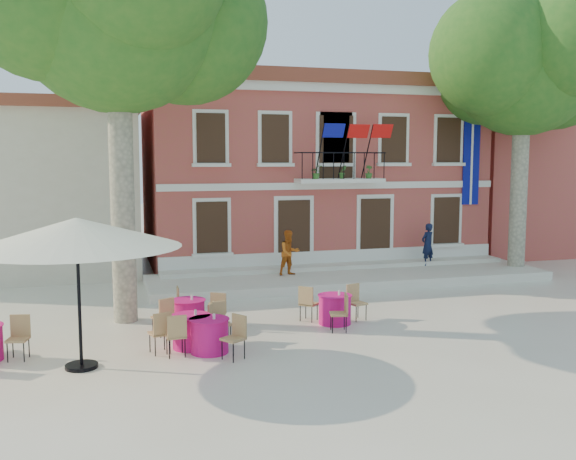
{
  "coord_description": "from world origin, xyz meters",
  "views": [
    {
      "loc": [
        -6.18,
        -16.24,
        4.32
      ],
      "look_at": [
        -0.53,
        3.5,
        2.0
      ],
      "focal_mm": 40.0,
      "sensor_mm": 36.0,
      "label": 1
    }
  ],
  "objects_px": {
    "pedestrian_orange": "(289,253)",
    "cafe_table_1": "(209,334)",
    "pedestrian_navy": "(428,244)",
    "cafe_table_4": "(335,308)",
    "plane_tree_east": "(524,64)",
    "patio_umbrella": "(77,233)",
    "cafe_table_0": "(188,313)",
    "plane_tree_west": "(117,4)",
    "cafe_table_3": "(191,330)"
  },
  "relations": [
    {
      "from": "pedestrian_navy",
      "to": "cafe_table_0",
      "type": "height_order",
      "value": "pedestrian_navy"
    },
    {
      "from": "cafe_table_0",
      "to": "cafe_table_4",
      "type": "height_order",
      "value": "same"
    },
    {
      "from": "plane_tree_west",
      "to": "patio_umbrella",
      "type": "xyz_separation_m",
      "value": [
        -1.01,
        -3.71,
        -5.38
      ]
    },
    {
      "from": "pedestrian_navy",
      "to": "cafe_table_0",
      "type": "xyz_separation_m",
      "value": [
        -9.66,
        -5.54,
        -0.66
      ]
    },
    {
      "from": "patio_umbrella",
      "to": "cafe_table_0",
      "type": "distance_m",
      "value": 4.19
    },
    {
      "from": "plane_tree_west",
      "to": "cafe_table_0",
      "type": "relative_size",
      "value": 5.92
    },
    {
      "from": "cafe_table_3",
      "to": "cafe_table_0",
      "type": "bearing_deg",
      "value": 85.43
    },
    {
      "from": "plane_tree_east",
      "to": "patio_umbrella",
      "type": "distance_m",
      "value": 17.5
    },
    {
      "from": "patio_umbrella",
      "to": "cafe_table_0",
      "type": "relative_size",
      "value": 2.24
    },
    {
      "from": "cafe_table_0",
      "to": "cafe_table_4",
      "type": "relative_size",
      "value": 1.03
    },
    {
      "from": "plane_tree_west",
      "to": "cafe_table_1",
      "type": "xyz_separation_m",
      "value": [
        1.71,
        -3.39,
        -7.76
      ]
    },
    {
      "from": "pedestrian_navy",
      "to": "cafe_table_1",
      "type": "xyz_separation_m",
      "value": [
        -9.44,
        -7.6,
        -0.66
      ]
    },
    {
      "from": "cafe_table_1",
      "to": "patio_umbrella",
      "type": "bearing_deg",
      "value": -173.29
    },
    {
      "from": "pedestrian_navy",
      "to": "cafe_table_4",
      "type": "relative_size",
      "value": 0.87
    },
    {
      "from": "cafe_table_0",
      "to": "cafe_table_1",
      "type": "relative_size",
      "value": 1.0
    },
    {
      "from": "cafe_table_3",
      "to": "cafe_table_1",
      "type": "bearing_deg",
      "value": -53.71
    },
    {
      "from": "plane_tree_east",
      "to": "pedestrian_orange",
      "type": "xyz_separation_m",
      "value": [
        -8.71,
        0.47,
        -6.61
      ]
    },
    {
      "from": "cafe_table_0",
      "to": "cafe_table_1",
      "type": "distance_m",
      "value": 2.07
    },
    {
      "from": "pedestrian_orange",
      "to": "cafe_table_1",
      "type": "bearing_deg",
      "value": -131.62
    },
    {
      "from": "cafe_table_4",
      "to": "pedestrian_orange",
      "type": "bearing_deg",
      "value": 86.33
    },
    {
      "from": "pedestrian_navy",
      "to": "cafe_table_4",
      "type": "height_order",
      "value": "pedestrian_navy"
    },
    {
      "from": "pedestrian_navy",
      "to": "plane_tree_east",
      "type": "bearing_deg",
      "value": 140.5
    },
    {
      "from": "plane_tree_west",
      "to": "pedestrian_navy",
      "type": "xyz_separation_m",
      "value": [
        11.14,
        4.21,
        -7.1
      ]
    },
    {
      "from": "pedestrian_navy",
      "to": "cafe_table_0",
      "type": "bearing_deg",
      "value": 7.63
    },
    {
      "from": "pedestrian_orange",
      "to": "cafe_table_3",
      "type": "height_order",
      "value": "pedestrian_orange"
    },
    {
      "from": "plane_tree_east",
      "to": "cafe_table_0",
      "type": "bearing_deg",
      "value": -160.46
    },
    {
      "from": "pedestrian_orange",
      "to": "cafe_table_1",
      "type": "distance_m",
      "value": 8.11
    },
    {
      "from": "plane_tree_east",
      "to": "cafe_table_4",
      "type": "distance_m",
      "value": 12.65
    },
    {
      "from": "pedestrian_navy",
      "to": "cafe_table_1",
      "type": "distance_m",
      "value": 12.13
    },
    {
      "from": "plane_tree_east",
      "to": "cafe_table_4",
      "type": "xyz_separation_m",
      "value": [
        -9.06,
        -5.03,
        -7.26
      ]
    },
    {
      "from": "plane_tree_west",
      "to": "cafe_table_3",
      "type": "xyz_separation_m",
      "value": [
        1.36,
        -2.92,
        -7.77
      ]
    },
    {
      "from": "pedestrian_orange",
      "to": "cafe_table_1",
      "type": "xyz_separation_m",
      "value": [
        -3.89,
        -7.08,
        -0.65
      ]
    },
    {
      "from": "plane_tree_east",
      "to": "cafe_table_4",
      "type": "relative_size",
      "value": 5.7
    },
    {
      "from": "patio_umbrella",
      "to": "cafe_table_1",
      "type": "xyz_separation_m",
      "value": [
        2.71,
        0.32,
        -2.38
      ]
    },
    {
      "from": "cafe_table_0",
      "to": "cafe_table_4",
      "type": "xyz_separation_m",
      "value": [
        3.76,
        -0.48,
        0.0
      ]
    },
    {
      "from": "patio_umbrella",
      "to": "cafe_table_0",
      "type": "bearing_deg",
      "value": 43.65
    },
    {
      "from": "patio_umbrella",
      "to": "cafe_table_0",
      "type": "height_order",
      "value": "patio_umbrella"
    },
    {
      "from": "cafe_table_1",
      "to": "plane_tree_east",
      "type": "bearing_deg",
      "value": 27.68
    },
    {
      "from": "pedestrian_orange",
      "to": "cafe_table_3",
      "type": "relative_size",
      "value": 0.79
    },
    {
      "from": "cafe_table_0",
      "to": "plane_tree_west",
      "type": "bearing_deg",
      "value": 138.21
    },
    {
      "from": "plane_tree_east",
      "to": "patio_umbrella",
      "type": "xyz_separation_m",
      "value": [
        -15.32,
        -6.93,
        -4.88
      ]
    },
    {
      "from": "plane_tree_east",
      "to": "cafe_table_1",
      "type": "distance_m",
      "value": 15.97
    },
    {
      "from": "pedestrian_navy",
      "to": "cafe_table_1",
      "type": "height_order",
      "value": "pedestrian_navy"
    },
    {
      "from": "patio_umbrella",
      "to": "cafe_table_3",
      "type": "bearing_deg",
      "value": 18.45
    },
    {
      "from": "pedestrian_orange",
      "to": "cafe_table_1",
      "type": "relative_size",
      "value": 0.83
    },
    {
      "from": "cafe_table_4",
      "to": "patio_umbrella",
      "type": "bearing_deg",
      "value": -163.15
    },
    {
      "from": "pedestrian_navy",
      "to": "pedestrian_orange",
      "type": "bearing_deg",
      "value": -16.89
    },
    {
      "from": "patio_umbrella",
      "to": "pedestrian_orange",
      "type": "xyz_separation_m",
      "value": [
        6.61,
        7.4,
        -1.73
      ]
    },
    {
      "from": "plane_tree_west",
      "to": "patio_umbrella",
      "type": "distance_m",
      "value": 6.61
    },
    {
      "from": "pedestrian_orange",
      "to": "plane_tree_west",
      "type": "bearing_deg",
      "value": -159.41
    }
  ]
}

